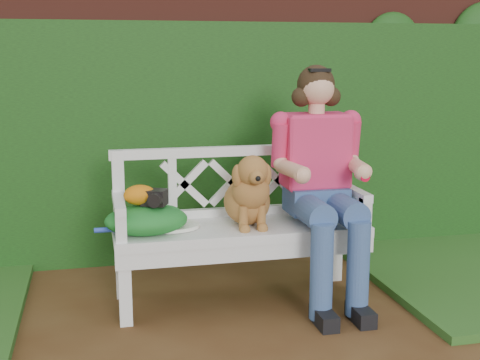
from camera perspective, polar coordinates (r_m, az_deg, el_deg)
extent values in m
plane|color=#472812|center=(3.28, -0.02, -15.70)|extent=(60.00, 60.00, 0.00)
cube|color=maroon|center=(4.81, -5.17, 6.58)|extent=(10.00, 0.30, 2.20)
cube|color=#1C5816|center=(4.62, -4.73, 3.28)|extent=(10.00, 0.18, 1.70)
cube|color=black|center=(3.66, -7.62, -1.54)|extent=(0.16, 0.15, 0.09)
ellipsoid|color=#C76B0D|center=(3.67, -8.90, -1.32)|extent=(0.21, 0.17, 0.12)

